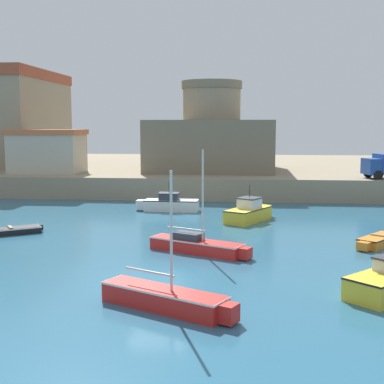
{
  "coord_description": "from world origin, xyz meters",
  "views": [
    {
      "loc": [
        3.71,
        -22.3,
        6.76
      ],
      "look_at": [
        -0.14,
        15.56,
        2.0
      ],
      "focal_mm": 50.0,
      "sensor_mm": 36.0,
      "label": 1
    }
  ],
  "objects_px": {
    "fortress": "(212,140)",
    "dinghy_orange_7": "(378,241)",
    "dinghy_black_2": "(9,231)",
    "church": "(2,113)",
    "harbor_shed_mid_row": "(48,151)",
    "sailboat_red_4": "(166,298)",
    "sailboat_red_6": "(197,245)",
    "motorboat_yellow_3": "(249,212)",
    "motorboat_white_1": "(170,204)"
  },
  "relations": [
    {
      "from": "dinghy_orange_7",
      "to": "church",
      "type": "relative_size",
      "value": 0.2
    },
    {
      "from": "motorboat_yellow_3",
      "to": "dinghy_orange_7",
      "type": "bearing_deg",
      "value": -44.99
    },
    {
      "from": "fortress",
      "to": "harbor_shed_mid_row",
      "type": "distance_m",
      "value": 16.95
    },
    {
      "from": "motorboat_white_1",
      "to": "dinghy_orange_7",
      "type": "bearing_deg",
      "value": -39.51
    },
    {
      "from": "sailboat_red_4",
      "to": "fortress",
      "type": "bearing_deg",
      "value": 91.24
    },
    {
      "from": "motorboat_white_1",
      "to": "motorboat_yellow_3",
      "type": "bearing_deg",
      "value": -31.97
    },
    {
      "from": "dinghy_black_2",
      "to": "sailboat_red_4",
      "type": "distance_m",
      "value": 17.23
    },
    {
      "from": "dinghy_black_2",
      "to": "church",
      "type": "xyz_separation_m",
      "value": [
        -14.13,
        29.68,
        8.0
      ]
    },
    {
      "from": "sailboat_red_4",
      "to": "sailboat_red_6",
      "type": "height_order",
      "value": "sailboat_red_6"
    },
    {
      "from": "dinghy_black_2",
      "to": "dinghy_orange_7",
      "type": "bearing_deg",
      "value": -2.38
    },
    {
      "from": "motorboat_yellow_3",
      "to": "motorboat_white_1",
      "type": "bearing_deg",
      "value": 148.03
    },
    {
      "from": "sailboat_red_6",
      "to": "harbor_shed_mid_row",
      "type": "xyz_separation_m",
      "value": [
        -17.16,
        23.72,
        3.78
      ]
    },
    {
      "from": "harbor_shed_mid_row",
      "to": "church",
      "type": "bearing_deg",
      "value": 133.62
    },
    {
      "from": "dinghy_black_2",
      "to": "motorboat_yellow_3",
      "type": "bearing_deg",
      "value": 22.8
    },
    {
      "from": "motorboat_white_1",
      "to": "sailboat_red_6",
      "type": "height_order",
      "value": "sailboat_red_6"
    },
    {
      "from": "motorboat_white_1",
      "to": "fortress",
      "type": "relative_size",
      "value": 0.39
    },
    {
      "from": "sailboat_red_4",
      "to": "dinghy_orange_7",
      "type": "bearing_deg",
      "value": 48.37
    },
    {
      "from": "motorboat_yellow_3",
      "to": "dinghy_orange_7",
      "type": "xyz_separation_m",
      "value": [
        7.2,
        -7.2,
        -0.33
      ]
    },
    {
      "from": "dinghy_orange_7",
      "to": "church",
      "type": "xyz_separation_m",
      "value": [
        -36.28,
        30.6,
        7.93
      ]
    },
    {
      "from": "sailboat_red_6",
      "to": "sailboat_red_4",
      "type": "bearing_deg",
      "value": -92.13
    },
    {
      "from": "motorboat_yellow_3",
      "to": "harbor_shed_mid_row",
      "type": "distance_m",
      "value": 24.57
    },
    {
      "from": "dinghy_orange_7",
      "to": "fortress",
      "type": "xyz_separation_m",
      "value": [
        -11.18,
        26.56,
        4.96
      ]
    },
    {
      "from": "harbor_shed_mid_row",
      "to": "sailboat_red_4",
      "type": "bearing_deg",
      "value": -62.76
    },
    {
      "from": "sailboat_red_4",
      "to": "motorboat_yellow_3",
      "type": "bearing_deg",
      "value": 80.53
    },
    {
      "from": "motorboat_white_1",
      "to": "fortress",
      "type": "bearing_deg",
      "value": 81.45
    },
    {
      "from": "dinghy_black_2",
      "to": "harbor_shed_mid_row",
      "type": "relative_size",
      "value": 0.55
    },
    {
      "from": "church",
      "to": "harbor_shed_mid_row",
      "type": "height_order",
      "value": "church"
    },
    {
      "from": "motorboat_yellow_3",
      "to": "sailboat_red_6",
      "type": "height_order",
      "value": "sailboat_red_6"
    },
    {
      "from": "motorboat_white_1",
      "to": "harbor_shed_mid_row",
      "type": "xyz_separation_m",
      "value": [
        -13.68,
        9.92,
        3.65
      ]
    },
    {
      "from": "sailboat_red_6",
      "to": "motorboat_yellow_3",
      "type": "bearing_deg",
      "value": 74.11
    },
    {
      "from": "dinghy_black_2",
      "to": "dinghy_orange_7",
      "type": "xyz_separation_m",
      "value": [
        22.15,
        -0.92,
        0.07
      ]
    },
    {
      "from": "dinghy_orange_7",
      "to": "fortress",
      "type": "height_order",
      "value": "fortress"
    },
    {
      "from": "motorboat_yellow_3",
      "to": "fortress",
      "type": "bearing_deg",
      "value": 101.59
    },
    {
      "from": "fortress",
      "to": "dinghy_orange_7",
      "type": "bearing_deg",
      "value": -67.18
    },
    {
      "from": "church",
      "to": "sailboat_red_6",
      "type": "bearing_deg",
      "value": -51.71
    },
    {
      "from": "dinghy_black_2",
      "to": "harbor_shed_mid_row",
      "type": "xyz_separation_m",
      "value": [
        -5.03,
        20.13,
        3.99
      ]
    },
    {
      "from": "fortress",
      "to": "harbor_shed_mid_row",
      "type": "bearing_deg",
      "value": -161.0
    },
    {
      "from": "dinghy_black_2",
      "to": "sailboat_red_6",
      "type": "distance_m",
      "value": 12.65
    },
    {
      "from": "sailboat_red_4",
      "to": "fortress",
      "type": "height_order",
      "value": "fortress"
    },
    {
      "from": "sailboat_red_6",
      "to": "harbor_shed_mid_row",
      "type": "height_order",
      "value": "harbor_shed_mid_row"
    },
    {
      "from": "church",
      "to": "sailboat_red_4",
      "type": "bearing_deg",
      "value": -58.46
    },
    {
      "from": "motorboat_white_1",
      "to": "motorboat_yellow_3",
      "type": "height_order",
      "value": "motorboat_yellow_3"
    },
    {
      "from": "motorboat_yellow_3",
      "to": "fortress",
      "type": "relative_size",
      "value": 0.38
    },
    {
      "from": "sailboat_red_6",
      "to": "harbor_shed_mid_row",
      "type": "relative_size",
      "value": 0.8
    },
    {
      "from": "motorboat_white_1",
      "to": "dinghy_orange_7",
      "type": "distance_m",
      "value": 17.49
    },
    {
      "from": "motorboat_white_1",
      "to": "harbor_shed_mid_row",
      "type": "relative_size",
      "value": 0.71
    },
    {
      "from": "sailboat_red_6",
      "to": "church",
      "type": "distance_m",
      "value": 43.1
    },
    {
      "from": "sailboat_red_4",
      "to": "motorboat_white_1",
      "type": "bearing_deg",
      "value": 97.88
    },
    {
      "from": "harbor_shed_mid_row",
      "to": "dinghy_black_2",
      "type": "bearing_deg",
      "value": -75.98
    },
    {
      "from": "sailboat_red_4",
      "to": "fortress",
      "type": "distance_m",
      "value": 38.51
    }
  ]
}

